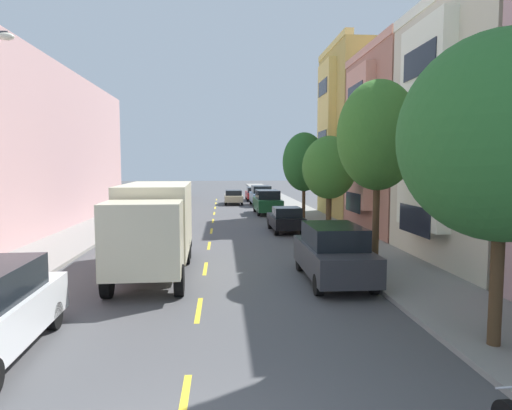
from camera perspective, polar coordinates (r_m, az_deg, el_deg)
ground_plane at (r=35.47m, az=-5.30°, el=-1.40°), size 160.00×160.00×0.00m
sidewalk_left at (r=34.36m, az=-17.29°, el=-1.69°), size 3.20×120.00×0.14m
sidewalk_right at (r=34.09m, az=6.66°, el=-1.55°), size 3.20×120.00×0.14m
lane_centerline_dashes at (r=30.01m, az=-5.49°, el=-2.56°), size 0.14×47.20×0.01m
townhouse_third_terracotta at (r=28.94m, az=23.98°, el=6.83°), size 11.96×8.15×10.56m
townhouse_fourth_mustard at (r=36.69m, az=18.27°, el=8.30°), size 12.60×8.15×12.82m
street_tree_nearest at (r=10.68m, az=28.51°, el=7.43°), size 4.23×4.23×6.53m
street_tree_second at (r=17.56m, az=14.99°, el=8.36°), size 3.00×3.00×6.93m
street_tree_third at (r=24.81m, az=9.15°, el=4.62°), size 2.91×2.91×5.37m
street_tree_farthest at (r=32.23m, az=6.03°, el=5.37°), size 3.01×3.01×6.09m
delivery_box_truck at (r=17.07m, az=-12.54°, el=-2.14°), size 2.62×7.80×3.23m
parked_wagon_red at (r=50.78m, az=-0.21°, el=1.46°), size 1.83×4.70×1.50m
parked_suv_charcoal at (r=15.75m, az=9.65°, el=-5.89°), size 1.95×4.80×1.93m
parked_sedan_orange at (r=44.89m, az=-10.82°, el=0.84°), size 1.92×4.55×1.43m
parked_wagon_burgundy at (r=55.59m, az=-9.35°, el=1.70°), size 1.86×4.72×1.50m
parked_hatchback_black at (r=27.02m, az=3.75°, el=-1.78°), size 1.85×4.05×1.50m
parked_pickup_navy at (r=29.22m, az=-14.39°, el=-1.28°), size 2.12×5.35×1.73m
parked_suv_sky at (r=44.69m, az=0.63°, el=1.21°), size 2.05×4.84×1.93m
parked_suv_forest at (r=36.89m, az=1.44°, el=0.41°), size 2.06×4.85×1.93m
moving_champagne_sedan at (r=46.19m, az=-2.84°, el=1.04°), size 1.80×4.50×1.43m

